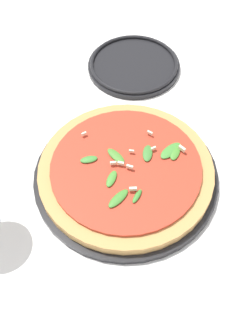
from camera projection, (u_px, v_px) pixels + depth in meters
ground_plane at (108, 168)px, 0.72m from camera, size 6.00×6.00×0.00m
pizza_arugula_main at (126, 172)px, 0.69m from camera, size 0.33×0.33×0.05m
side_plate_white at (134, 65)px, 0.87m from camera, size 0.20×0.20×0.02m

